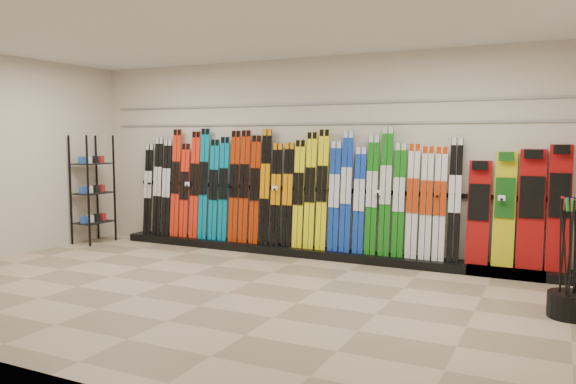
% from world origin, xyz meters
% --- Properties ---
extents(floor, '(8.00, 8.00, 0.00)m').
position_xyz_m(floor, '(0.00, 0.00, 0.00)').
color(floor, gray).
rests_on(floor, ground).
extents(back_wall, '(8.00, 0.00, 8.00)m').
position_xyz_m(back_wall, '(0.00, 2.50, 1.50)').
color(back_wall, beige).
rests_on(back_wall, floor).
extents(ceiling, '(8.00, 8.00, 0.00)m').
position_xyz_m(ceiling, '(0.00, 0.00, 3.00)').
color(ceiling, silver).
rests_on(ceiling, back_wall).
extents(ski_rack_base, '(8.00, 0.40, 0.12)m').
position_xyz_m(ski_rack_base, '(0.22, 2.28, 0.06)').
color(ski_rack_base, black).
rests_on(ski_rack_base, floor).
extents(skis, '(5.38, 0.18, 1.83)m').
position_xyz_m(skis, '(-0.47, 2.31, 0.96)').
color(skis, black).
rests_on(skis, ski_rack_base).
extents(snowboards, '(1.24, 0.24, 1.59)m').
position_xyz_m(snowboards, '(2.95, 2.35, 0.87)').
color(snowboards, '#990C0C').
rests_on(snowboards, ski_rack_base).
extents(accessory_rack, '(0.40, 0.60, 1.83)m').
position_xyz_m(accessory_rack, '(-3.75, 1.70, 0.92)').
color(accessory_rack, black).
rests_on(accessory_rack, floor).
extents(pole_bin, '(0.43, 0.43, 0.25)m').
position_xyz_m(pole_bin, '(3.55, 0.75, 0.12)').
color(pole_bin, black).
rests_on(pole_bin, floor).
extents(ski_poles, '(0.33, 0.40, 1.18)m').
position_xyz_m(ski_poles, '(3.54, 0.76, 0.61)').
color(ski_poles, black).
rests_on(ski_poles, pole_bin).
extents(slatwall_rail_0, '(7.60, 0.02, 0.03)m').
position_xyz_m(slatwall_rail_0, '(0.00, 2.48, 2.00)').
color(slatwall_rail_0, gray).
rests_on(slatwall_rail_0, back_wall).
extents(slatwall_rail_1, '(7.60, 0.02, 0.03)m').
position_xyz_m(slatwall_rail_1, '(0.00, 2.48, 2.30)').
color(slatwall_rail_1, gray).
rests_on(slatwall_rail_1, back_wall).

